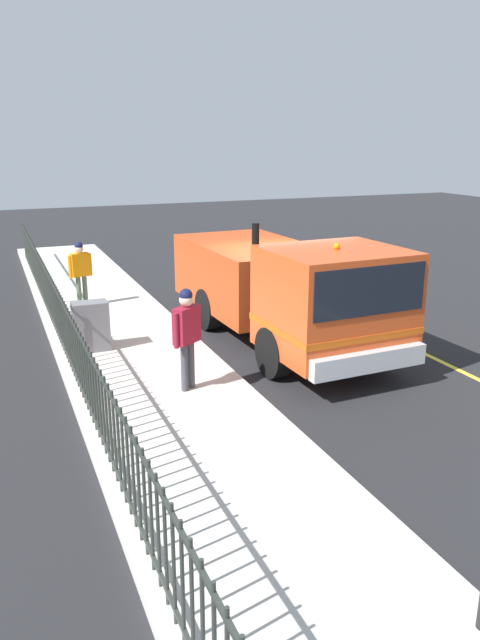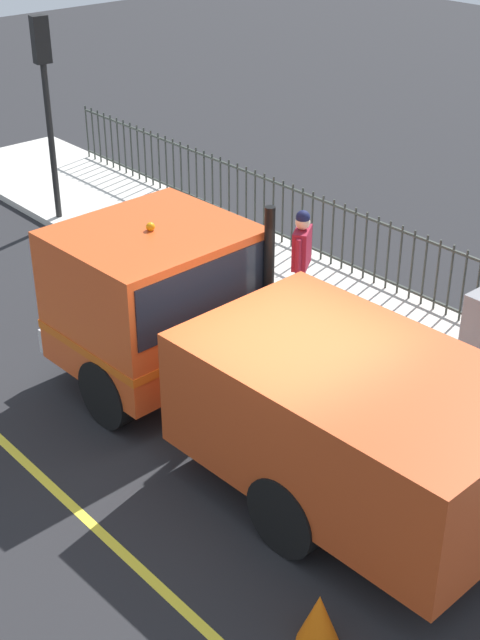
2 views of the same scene
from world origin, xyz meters
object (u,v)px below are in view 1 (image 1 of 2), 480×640
object	(u,v)px
utility_cabinet	(91,326)
traffic_cone	(292,293)
pedestrian_distant	(80,267)
work_truck	(287,285)
worker_standing	(187,329)

from	to	relation	value
utility_cabinet	traffic_cone	size ratio (longest dim) A/B	1.64
pedestrian_distant	utility_cabinet	xyz separation A→B (m)	(0.34, 3.53, -0.51)
work_truck	worker_standing	xyz separation A→B (m)	(2.75, 1.74, -0.11)
utility_cabinet	traffic_cone	xyz separation A→B (m)	(-5.62, -2.07, -0.34)
worker_standing	utility_cabinet	xyz separation A→B (m)	(1.18, -2.67, -0.58)
work_truck	traffic_cone	bearing A→B (deg)	-121.35
worker_standing	utility_cabinet	world-z (taller)	worker_standing
traffic_cone	utility_cabinet	bearing A→B (deg)	20.25
worker_standing	utility_cabinet	size ratio (longest dim) A/B	1.76
work_truck	traffic_cone	world-z (taller)	work_truck
worker_standing	work_truck	bearing A→B (deg)	-1.87
work_truck	utility_cabinet	distance (m)	4.10
worker_standing	traffic_cone	distance (m)	6.56
pedestrian_distant	worker_standing	bearing A→B (deg)	84.09
work_truck	worker_standing	world-z (taller)	work_truck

